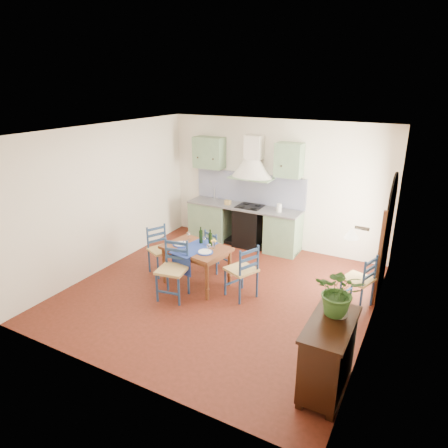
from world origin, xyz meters
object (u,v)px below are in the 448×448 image
Objects in this scene: sideboard at (328,353)px; potted_plant at (340,291)px; chair_near at (173,269)px; dining_table at (196,251)px.

sideboard is 1.73× the size of potted_plant.
chair_near is at bearing 165.81° from potted_plant.
dining_table reaches higher than chair_near.
potted_plant reaches higher than sideboard.
sideboard is at bearing -18.07° from chair_near.
potted_plant reaches higher than chair_near.
dining_table is 3.17m from sideboard.
sideboard is 0.76m from potted_plant.
chair_near is at bearing 161.93° from sideboard.
potted_plant is (2.90, -0.73, 0.72)m from chair_near.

